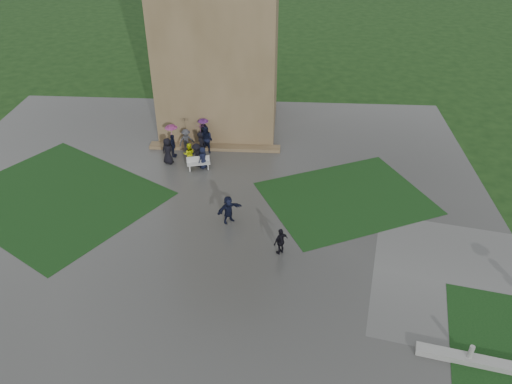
{
  "coord_description": "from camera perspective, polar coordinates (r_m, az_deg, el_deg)",
  "views": [
    {
      "loc": [
        4.72,
        -19.55,
        16.41
      ],
      "look_at": [
        3.28,
        3.53,
        1.2
      ],
      "focal_mm": 35.0,
      "sensor_mm": 36.0,
      "label": 1
    }
  ],
  "objects": [
    {
      "name": "pedestrian_mid",
      "position": [
        26.98,
        -3.17,
        -2.0
      ],
      "size": [
        1.52,
        1.35,
        1.62
      ],
      "primitive_type": "imported",
      "rotation": [
        0.0,
        0.0,
        0.66
      ],
      "color": "black",
      "rests_on": "plaza"
    },
    {
      "name": "plaza",
      "position": [
        27.49,
        -7.05,
        -3.59
      ],
      "size": [
        34.0,
        34.0,
        0.02
      ],
      "primitive_type": "cube",
      "color": "#393936",
      "rests_on": "ground"
    },
    {
      "name": "bench",
      "position": [
        32.12,
        -6.6,
        3.32
      ],
      "size": [
        1.54,
        0.81,
        0.85
      ],
      "rotation": [
        0.0,
        0.0,
        0.25
      ],
      "color": "#B6B6B1",
      "rests_on": "plaza"
    },
    {
      "name": "lawn_inset_left",
      "position": [
        31.59,
        -21.79,
        -0.58
      ],
      "size": [
        14.1,
        13.46,
        0.01
      ],
      "primitive_type": "cube",
      "rotation": [
        0.0,
        0.0,
        -0.56
      ],
      "color": "black",
      "rests_on": "plaza"
    },
    {
      "name": "visitor_cluster",
      "position": [
        33.26,
        -7.43,
        5.67
      ],
      "size": [
        3.33,
        3.54,
        2.46
      ],
      "color": "black",
      "rests_on": "plaza"
    },
    {
      "name": "lawn_inset_right",
      "position": [
        29.76,
        10.26,
        -0.68
      ],
      "size": [
        11.12,
        10.15,
        0.01
      ],
      "primitive_type": "cube",
      "rotation": [
        0.0,
        0.0,
        0.44
      ],
      "color": "black",
      "rests_on": "plaza"
    },
    {
      "name": "pedestrian_near",
      "position": [
        24.9,
        2.85,
        -5.64
      ],
      "size": [
        0.97,
        0.96,
        1.49
      ],
      "primitive_type": "imported",
      "rotation": [
        0.0,
        0.0,
        3.89
      ],
      "color": "black",
      "rests_on": "plaza"
    },
    {
      "name": "ground",
      "position": [
        25.96,
        -7.78,
        -6.25
      ],
      "size": [
        120.0,
        120.0,
        0.0
      ],
      "primitive_type": "plane",
      "color": "black"
    },
    {
      "name": "tower_plinth",
      "position": [
        34.59,
        -4.72,
        5.14
      ],
      "size": [
        9.0,
        0.8,
        0.22
      ],
      "primitive_type": "cube",
      "color": "brown",
      "rests_on": "plaza"
    }
  ]
}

